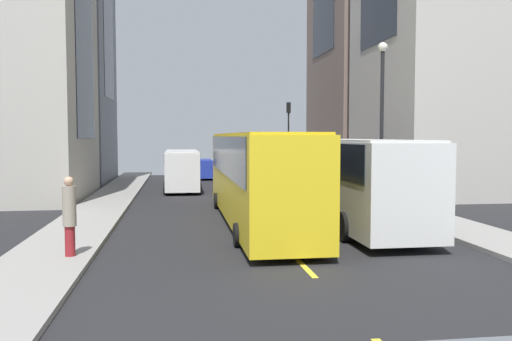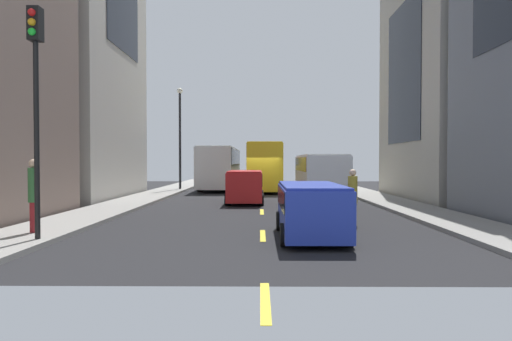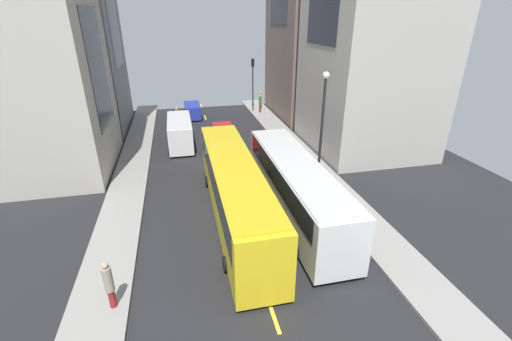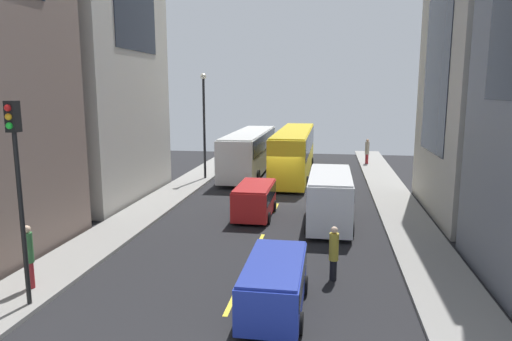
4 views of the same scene
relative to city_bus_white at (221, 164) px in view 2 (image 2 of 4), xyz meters
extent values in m
plane|color=black|center=(3.36, -7.70, -2.01)|extent=(40.37, 40.37, 0.00)
cube|color=gray|center=(-3.58, -7.70, -1.93)|extent=(2.50, 44.00, 0.15)
cube|color=gray|center=(10.30, -7.70, -1.93)|extent=(2.50, 44.00, 0.15)
cube|color=yellow|center=(3.36, -28.70, -2.00)|extent=(0.16, 2.00, 0.01)
cube|color=yellow|center=(3.36, -22.70, -2.00)|extent=(0.16, 2.00, 0.01)
cube|color=yellow|center=(3.36, -16.70, -2.00)|extent=(0.16, 2.00, 0.01)
cube|color=yellow|center=(3.36, -10.70, -2.00)|extent=(0.16, 2.00, 0.01)
cube|color=yellow|center=(3.36, -4.70, -2.00)|extent=(0.16, 2.00, 0.01)
cube|color=yellow|center=(3.36, 1.30, -2.00)|extent=(0.16, 2.00, 0.01)
cube|color=yellow|center=(3.36, 7.30, -2.00)|extent=(0.16, 2.00, 0.01)
cube|color=yellow|center=(3.36, 13.30, -2.00)|extent=(0.16, 2.00, 0.01)
cube|color=#B7B2A8|center=(16.31, -10.33, 5.47)|extent=(9.13, 10.07, 14.95)
cube|color=#1E232D|center=(16.31, -10.33, 5.47)|extent=(9.22, 5.54, 8.22)
cube|color=silver|center=(0.00, 0.00, -0.23)|extent=(2.55, 12.90, 3.00)
cube|color=black|center=(0.00, 0.00, 0.62)|extent=(2.60, 11.87, 1.20)
cube|color=beige|center=(0.00, 0.00, 1.31)|extent=(2.45, 12.38, 0.08)
cylinder|color=black|center=(-1.17, 4.00, -1.51)|extent=(0.46, 1.00, 1.00)
cylinder|color=black|center=(1.17, 4.00, -1.51)|extent=(0.46, 1.00, 1.00)
cylinder|color=black|center=(-1.17, -4.00, -1.51)|extent=(0.46, 1.00, 1.00)
cylinder|color=black|center=(1.17, -4.00, -1.51)|extent=(0.46, 1.00, 1.00)
cube|color=yellow|center=(3.60, -0.19, -0.15)|extent=(2.45, 14.50, 3.30)
cube|color=black|center=(3.60, -0.19, 0.71)|extent=(2.50, 13.34, 1.48)
cube|color=gold|center=(3.60, -0.19, 1.54)|extent=(2.35, 13.92, 0.08)
cylinder|color=black|center=(2.47, 4.30, -1.63)|extent=(0.44, 0.76, 0.76)
cylinder|color=black|center=(4.73, 4.30, -1.63)|extent=(0.44, 0.76, 0.76)
cylinder|color=black|center=(2.47, -4.69, -1.63)|extent=(0.44, 0.76, 0.76)
cylinder|color=black|center=(4.73, -4.69, -1.63)|extent=(0.44, 0.76, 0.76)
cube|color=white|center=(6.40, -13.43, -0.66)|extent=(2.05, 6.16, 2.30)
cube|color=black|center=(6.40, -13.43, 0.09)|extent=(2.09, 5.67, 0.69)
cube|color=silver|center=(6.40, -13.43, 0.53)|extent=(1.97, 5.92, 0.08)
cylinder|color=black|center=(5.46, -11.51, -1.65)|extent=(0.37, 0.72, 0.72)
cylinder|color=black|center=(7.34, -11.51, -1.65)|extent=(0.37, 0.72, 0.72)
cylinder|color=black|center=(5.46, -15.34, -1.65)|extent=(0.37, 0.72, 0.72)
cylinder|color=black|center=(7.34, -15.34, -1.65)|extent=(0.37, 0.72, 0.72)
cube|color=#2338AD|center=(4.76, -23.03, -1.18)|extent=(1.74, 4.14, 1.33)
cube|color=black|center=(4.76, -23.03, -0.84)|extent=(1.77, 3.81, 0.56)
cube|color=navy|center=(4.76, -23.03, -0.47)|extent=(1.67, 3.98, 0.08)
cylinder|color=black|center=(3.97, -21.74, -1.70)|extent=(0.31, 0.62, 0.62)
cylinder|color=black|center=(5.56, -21.74, -1.70)|extent=(0.31, 0.62, 0.62)
cylinder|color=black|center=(3.97, -24.31, -1.70)|extent=(0.31, 0.62, 0.62)
cylinder|color=black|center=(5.56, -24.31, -1.70)|extent=(0.31, 0.62, 0.62)
cube|color=red|center=(2.48, -12.72, -1.09)|extent=(1.80, 4.03, 1.49)
cube|color=black|center=(2.48, -12.72, -0.71)|extent=(1.84, 3.70, 0.63)
cube|color=#A91A1A|center=(2.48, -12.72, -0.31)|extent=(1.73, 3.86, 0.08)
cylinder|color=black|center=(1.65, -11.47, -1.70)|extent=(0.32, 0.62, 0.62)
cylinder|color=black|center=(3.31, -11.47, -1.70)|extent=(0.32, 0.62, 0.62)
cylinder|color=black|center=(1.65, -13.97, -1.70)|extent=(0.32, 0.62, 0.62)
cylinder|color=black|center=(3.31, -13.97, -1.70)|extent=(0.32, 0.62, 0.62)
cylinder|color=black|center=(6.56, -20.45, -1.64)|extent=(0.25, 0.25, 0.74)
cylinder|color=gold|center=(6.56, -20.45, -0.78)|extent=(0.33, 0.33, 0.98)
sphere|color=beige|center=(6.56, -20.45, -0.16)|extent=(0.24, 0.24, 0.24)
cylinder|color=maroon|center=(9.65, 5.57, -1.44)|extent=(0.28, 0.28, 0.84)
cylinder|color=gray|center=(9.65, 5.57, -0.46)|extent=(0.37, 0.37, 1.12)
sphere|color=tan|center=(9.65, 5.57, 0.23)|extent=(0.26, 0.26, 0.26)
cylinder|color=maroon|center=(-3.39, -23.05, -1.41)|extent=(0.24, 0.24, 0.89)
cylinder|color=#336B38|center=(-3.39, -23.05, -0.46)|extent=(0.31, 0.31, 1.01)
sphere|color=beige|center=(-3.39, -23.05, 0.17)|extent=(0.25, 0.25, 0.25)
cylinder|color=black|center=(-2.73, -24.10, 0.79)|extent=(0.14, 0.14, 5.31)
cube|color=black|center=(-2.73, -24.10, 3.90)|extent=(0.32, 0.32, 0.90)
sphere|color=red|center=(-2.73, -24.27, 4.15)|extent=(0.20, 0.20, 0.20)
sphere|color=orange|center=(-2.73, -24.27, 3.90)|extent=(0.20, 0.20, 0.20)
sphere|color=green|center=(-2.73, -24.27, 3.65)|extent=(0.20, 0.20, 0.20)
cylinder|color=black|center=(-2.83, -3.24, 1.79)|extent=(0.18, 0.18, 7.29)
sphere|color=silver|center=(-2.83, -3.24, 5.61)|extent=(0.44, 0.44, 0.44)
camera|label=1|loc=(6.68, 20.87, 1.46)|focal=37.65mm
camera|label=2|loc=(3.28, -35.39, 0.23)|focal=29.65mm
camera|label=3|loc=(6.31, 17.11, 9.01)|focal=24.06mm
camera|label=4|loc=(6.29, -36.14, 4.66)|focal=32.35mm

